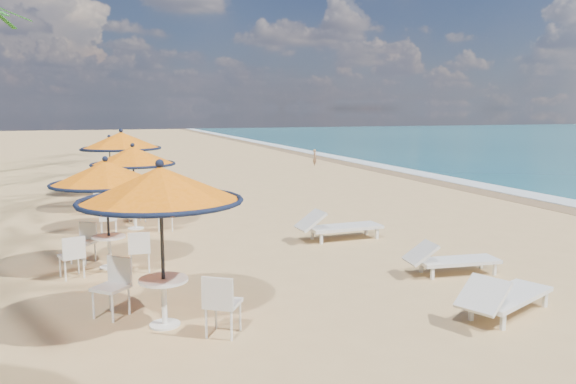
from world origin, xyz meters
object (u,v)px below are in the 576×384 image
(station_4, at_px, (110,151))
(lounger_near, at_px, (504,296))
(station_0, at_px, (161,200))
(lounger_mid, at_px, (449,259))
(station_2, at_px, (134,166))
(lounger_far, at_px, (337,226))
(station_1, at_px, (105,187))
(station_3, at_px, (121,150))

(station_4, relative_size, lounger_near, 1.06)
(station_0, height_order, lounger_mid, station_0)
(station_0, distance_m, lounger_mid, 5.65)
(station_2, bearing_deg, lounger_far, -33.33)
(station_1, distance_m, lounger_far, 5.42)
(station_0, relative_size, lounger_far, 1.15)
(station_0, relative_size, lounger_mid, 1.30)
(station_0, bearing_deg, lounger_far, 41.58)
(station_0, bearing_deg, lounger_near, -15.72)
(station_1, distance_m, station_4, 10.11)
(lounger_far, bearing_deg, station_4, 115.18)
(station_1, relative_size, lounger_far, 1.05)
(lounger_mid, bearing_deg, lounger_near, -97.42)
(station_0, bearing_deg, station_2, 88.74)
(station_1, distance_m, station_3, 6.80)
(station_1, relative_size, station_2, 0.98)
(lounger_mid, height_order, lounger_far, lounger_far)
(station_1, height_order, lounger_far, station_1)
(station_4, bearing_deg, station_3, -86.45)
(station_0, bearing_deg, lounger_mid, 8.03)
(station_3, xyz_separation_m, lounger_mid, (5.36, -9.37, -1.53))
(station_0, relative_size, station_2, 1.08)
(station_1, bearing_deg, lounger_far, 7.39)
(station_0, xyz_separation_m, lounger_near, (4.84, -1.36, -1.51))
(station_4, distance_m, lounger_near, 15.71)
(station_1, xyz_separation_m, lounger_near, (5.51, -4.73, -1.29))
(station_2, relative_size, lounger_mid, 1.21)
(lounger_far, bearing_deg, station_0, -139.95)
(lounger_near, xyz_separation_m, lounger_far, (-0.28, 5.41, 0.02))
(station_3, bearing_deg, station_1, -95.85)
(lounger_far, bearing_deg, station_3, 125.19)
(station_0, bearing_deg, station_1, 101.14)
(station_4, height_order, lounger_near, station_4)
(lounger_mid, bearing_deg, lounger_far, 111.09)
(station_3, bearing_deg, lounger_mid, -60.22)
(station_2, distance_m, station_4, 6.53)
(station_3, bearing_deg, station_4, 93.55)
(station_3, height_order, lounger_mid, station_3)
(station_0, xyz_separation_m, lounger_mid, (5.39, 0.76, -1.54))
(station_3, distance_m, lounger_near, 12.55)
(station_0, distance_m, lounger_near, 5.25)
(station_0, xyz_separation_m, station_2, (0.15, 6.95, -0.20))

